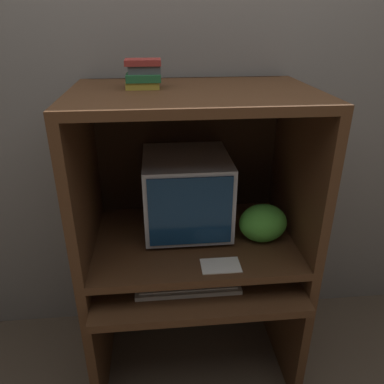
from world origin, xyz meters
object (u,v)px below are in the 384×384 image
at_px(snack_bag, 263,223).
at_px(crt_monitor, 186,192).
at_px(keyboard, 188,283).
at_px(mouse, 256,280).
at_px(book_stack, 143,74).

bearing_deg(snack_bag, crt_monitor, 156.77).
xyz_separation_m(keyboard, mouse, (0.30, -0.01, 0.00)).
xyz_separation_m(crt_monitor, snack_bag, (0.33, -0.14, -0.10)).
bearing_deg(snack_bag, book_stack, 166.91).
height_order(mouse, snack_bag, snack_bag).
bearing_deg(crt_monitor, snack_bag, -23.23).
relative_size(keyboard, snack_bag, 2.08).
xyz_separation_m(crt_monitor, keyboard, (-0.02, -0.28, -0.31)).
xyz_separation_m(keyboard, snack_bag, (0.35, 0.13, 0.20)).
bearing_deg(book_stack, mouse, -30.08).
bearing_deg(mouse, crt_monitor, 134.39).
distance_m(mouse, book_stack, 0.99).
relative_size(keyboard, book_stack, 3.20).
distance_m(snack_bag, book_stack, 0.82).
height_order(keyboard, mouse, mouse).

